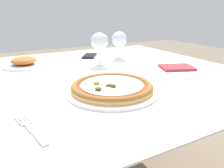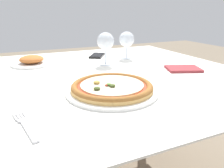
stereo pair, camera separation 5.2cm
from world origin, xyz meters
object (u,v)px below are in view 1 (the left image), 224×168
(wine_glass_far_left, at_px, (119,40))
(side_plate, at_px, (24,63))
(cell_phone, at_px, (90,56))
(fork, at_px, (30,128))
(wine_glass_far_right, at_px, (99,42))
(dining_table, at_px, (109,89))
(pizza_plate, at_px, (112,88))

(wine_glass_far_left, height_order, side_plate, wine_glass_far_left)
(wine_glass_far_left, relative_size, side_plate, 0.74)
(cell_phone, distance_m, side_plate, 0.38)
(wine_glass_far_left, bearing_deg, fork, -134.64)
(wine_glass_far_right, relative_size, cell_phone, 1.02)
(dining_table, bearing_deg, wine_glass_far_right, 81.28)
(pizza_plate, bearing_deg, fork, -156.88)
(wine_glass_far_left, distance_m, cell_phone, 0.21)
(dining_table, height_order, fork, fork)
(dining_table, distance_m, fork, 0.54)
(wine_glass_far_right, xyz_separation_m, cell_phone, (0.03, 0.21, -0.11))
(dining_table, bearing_deg, wine_glass_far_left, 50.92)
(wine_glass_far_left, xyz_separation_m, wine_glass_far_right, (-0.17, -0.09, 0.01))
(side_plate, bearing_deg, wine_glass_far_left, -6.04)
(dining_table, xyz_separation_m, cell_phone, (0.05, 0.35, 0.09))
(wine_glass_far_left, distance_m, wine_glass_far_right, 0.19)
(pizza_plate, distance_m, side_plate, 0.57)
(fork, height_order, wine_glass_far_left, wine_glass_far_left)
(pizza_plate, relative_size, wine_glass_far_left, 2.05)
(fork, xyz_separation_m, wine_glass_far_right, (0.42, 0.50, 0.11))
(dining_table, bearing_deg, cell_phone, 81.32)
(dining_table, xyz_separation_m, side_plate, (-0.33, 0.29, 0.10))
(pizza_plate, height_order, wine_glass_far_right, wine_glass_far_right)
(pizza_plate, bearing_deg, cell_phone, 74.19)
(wine_glass_far_left, bearing_deg, dining_table, -129.08)
(wine_glass_far_right, bearing_deg, dining_table, -98.72)
(dining_table, xyz_separation_m, fork, (-0.40, -0.36, 0.08))
(fork, distance_m, wine_glass_far_right, 0.66)
(fork, distance_m, cell_phone, 0.84)
(pizza_plate, xyz_separation_m, wine_glass_far_left, (0.30, 0.47, 0.09))
(wine_glass_far_left, bearing_deg, pizza_plate, -122.64)
(dining_table, distance_m, pizza_plate, 0.28)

